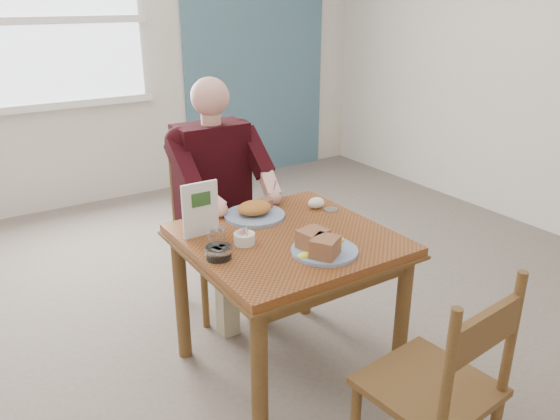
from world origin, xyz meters
TOP-DOWN VIEW (x-y plane):
  - floor at (0.00, 0.00)m, footprint 6.00×6.00m
  - wall_back at (0.00, 3.00)m, footprint 5.50×0.00m
  - accent_panel at (1.60, 2.98)m, footprint 1.60×0.02m
  - lemon_wedge at (-0.08, -0.25)m, footprint 0.07×0.06m
  - napkin at (0.32, 0.21)m, footprint 0.10×0.08m
  - metal_dish at (0.36, 0.14)m, footprint 0.08×0.08m
  - window at (-0.40, 2.97)m, footprint 1.72×0.04m
  - table at (0.00, 0.00)m, footprint 0.92×0.92m
  - chair_far at (0.00, 0.80)m, footprint 0.42×0.42m
  - chair_near at (0.05, -0.91)m, footprint 0.46×0.46m
  - diner at (0.00, 0.71)m, footprint 0.53×0.56m
  - near_plate at (0.02, -0.23)m, footprint 0.38×0.38m
  - far_plate at (-0.01, 0.28)m, footprint 0.37×0.37m
  - caddy at (-0.21, 0.03)m, footprint 0.12×0.12m
  - shakers at (-0.32, 0.09)m, footprint 0.08×0.04m
  - creamer at (-0.38, -0.04)m, footprint 0.14×0.14m
  - menu at (-0.33, 0.22)m, footprint 0.17×0.02m

SIDE VIEW (x-z plane):
  - floor at x=0.00m, z-range 0.00..0.00m
  - chair_far at x=0.00m, z-range 0.00..0.95m
  - chair_near at x=0.05m, z-range 0.00..0.95m
  - table at x=0.00m, z-range 0.26..1.01m
  - metal_dish at x=0.36m, z-range 0.75..0.76m
  - lemon_wedge at x=-0.08m, z-range 0.75..0.78m
  - caddy at x=-0.21m, z-range 0.74..0.81m
  - creamer at x=-0.38m, z-range 0.75..0.80m
  - napkin at x=0.32m, z-range 0.75..0.81m
  - far_plate at x=-0.01m, z-range 0.74..0.82m
  - near_plate at x=0.02m, z-range 0.74..0.83m
  - shakers at x=-0.32m, z-range 0.75..0.83m
  - diner at x=0.00m, z-range 0.12..1.50m
  - menu at x=-0.33m, z-range 0.75..1.01m
  - accent_panel at x=1.60m, z-range 0.00..2.80m
  - wall_back at x=0.00m, z-range -1.35..4.15m
  - window at x=-0.40m, z-range 0.89..2.31m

